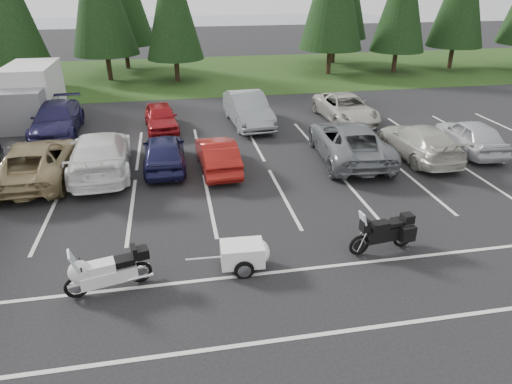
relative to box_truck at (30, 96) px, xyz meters
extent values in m
plane|color=black|center=(8.00, -12.50, -1.45)|extent=(120.00, 120.00, 0.00)
cube|color=#1D3410|center=(8.00, 11.50, -1.45)|extent=(80.00, 16.00, 0.01)
cube|color=slate|center=(12.00, 42.50, -1.45)|extent=(70.00, 50.00, 0.02)
cube|color=silver|center=(8.00, -10.50, -1.45)|extent=(32.00, 16.00, 0.01)
cylinder|color=#332316|center=(-2.50, 8.90, -0.39)|extent=(0.36, 0.36, 2.11)
cone|color=black|center=(-2.50, 8.90, 3.83)|extent=(3.87, 3.87, 7.48)
cylinder|color=#332316|center=(3.00, 10.40, -0.14)|extent=(0.36, 0.36, 2.62)
cylinder|color=#332316|center=(8.00, 9.10, -0.32)|extent=(0.36, 0.36, 2.26)
cone|color=black|center=(8.00, 9.10, 4.19)|extent=(4.14, 4.14, 7.99)
cylinder|color=#332316|center=(20.00, 9.60, -0.11)|extent=(0.36, 0.36, 2.69)
cylinder|color=#332316|center=(25.50, 9.30, -0.29)|extent=(0.36, 0.36, 2.33)
cylinder|color=#332316|center=(31.00, 10.10, -0.21)|extent=(0.36, 0.36, 2.47)
cylinder|color=#332316|center=(4.00, 15.00, -0.09)|extent=(0.36, 0.36, 2.71)
cylinder|color=#332316|center=(22.00, 14.30, 0.05)|extent=(0.36, 0.36, 3.00)
imported|color=#8E7B52|center=(2.10, -8.22, -0.69)|extent=(2.67, 5.55, 1.53)
imported|color=white|center=(4.47, -7.94, -0.62)|extent=(2.65, 5.82, 1.65)
imported|color=#1C1C47|center=(6.98, -7.92, -0.73)|extent=(1.70, 4.21, 1.43)
imported|color=maroon|center=(9.12, -8.54, -0.78)|extent=(1.60, 4.10, 1.33)
imported|color=slate|center=(14.86, -8.34, -0.64)|extent=(3.18, 6.03, 1.62)
imported|color=#B4B2A5|center=(17.94, -8.69, -0.73)|extent=(2.14, 5.03, 1.45)
imported|color=silver|center=(20.60, -8.43, -0.72)|extent=(2.08, 4.43, 1.46)
imported|color=#1F1C47|center=(1.73, -2.44, -0.69)|extent=(2.27, 5.29, 1.52)
imported|color=maroon|center=(6.83, -2.67, -0.79)|extent=(1.91, 4.02, 1.33)
imported|color=gray|center=(11.39, -2.62, -0.61)|extent=(2.16, 5.20, 1.67)
imported|color=#BCB7AC|center=(16.76, -2.87, -0.75)|extent=(2.56, 5.16, 1.40)
camera|label=1|loc=(7.49, -25.97, 5.92)|focal=32.00mm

